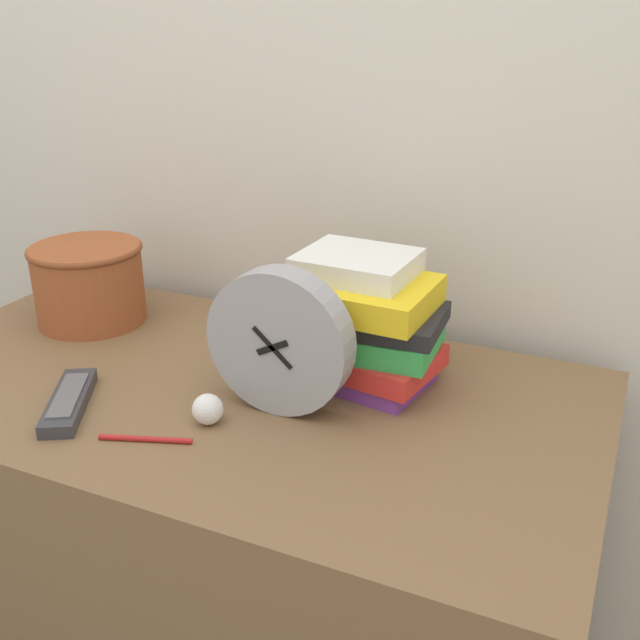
{
  "coord_description": "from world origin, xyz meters",
  "views": [
    {
      "loc": [
        0.56,
        -0.58,
        1.3
      ],
      "look_at": [
        0.14,
        0.35,
        0.87
      ],
      "focal_mm": 42.0,
      "sensor_mm": 36.0,
      "label": 1
    }
  ],
  "objects_px": {
    "basket": "(89,281)",
    "crumpled_paper_ball": "(208,409)",
    "desk_clock": "(279,342)",
    "tv_remote": "(69,401)",
    "book_stack": "(361,322)",
    "pen": "(145,439)"
  },
  "relations": [
    {
      "from": "crumpled_paper_ball",
      "to": "pen",
      "type": "distance_m",
      "value": 0.1
    },
    {
      "from": "book_stack",
      "to": "crumpled_paper_ball",
      "type": "distance_m",
      "value": 0.27
    },
    {
      "from": "desk_clock",
      "to": "tv_remote",
      "type": "height_order",
      "value": "desk_clock"
    },
    {
      "from": "desk_clock",
      "to": "basket",
      "type": "distance_m",
      "value": 0.5
    },
    {
      "from": "book_stack",
      "to": "basket",
      "type": "height_order",
      "value": "book_stack"
    },
    {
      "from": "desk_clock",
      "to": "pen",
      "type": "distance_m",
      "value": 0.23
    },
    {
      "from": "book_stack",
      "to": "crumpled_paper_ball",
      "type": "xyz_separation_m",
      "value": [
        -0.15,
        -0.22,
        -0.07
      ]
    },
    {
      "from": "book_stack",
      "to": "basket",
      "type": "relative_size",
      "value": 1.31
    },
    {
      "from": "tv_remote",
      "to": "book_stack",
      "type": "bearing_deg",
      "value": 36.71
    },
    {
      "from": "basket",
      "to": "crumpled_paper_ball",
      "type": "relative_size",
      "value": 4.63
    },
    {
      "from": "book_stack",
      "to": "crumpled_paper_ball",
      "type": "height_order",
      "value": "book_stack"
    },
    {
      "from": "crumpled_paper_ball",
      "to": "pen",
      "type": "bearing_deg",
      "value": -123.76
    },
    {
      "from": "basket",
      "to": "crumpled_paper_ball",
      "type": "distance_m",
      "value": 0.47
    },
    {
      "from": "pen",
      "to": "desk_clock",
      "type": "bearing_deg",
      "value": 50.83
    },
    {
      "from": "desk_clock",
      "to": "pen",
      "type": "bearing_deg",
      "value": -129.17
    },
    {
      "from": "desk_clock",
      "to": "tv_remote",
      "type": "distance_m",
      "value": 0.33
    },
    {
      "from": "basket",
      "to": "desk_clock",
      "type": "bearing_deg",
      "value": -17.7
    },
    {
      "from": "desk_clock",
      "to": "book_stack",
      "type": "relative_size",
      "value": 0.8
    },
    {
      "from": "crumpled_paper_ball",
      "to": "desk_clock",
      "type": "bearing_deg",
      "value": 46.21
    },
    {
      "from": "book_stack",
      "to": "pen",
      "type": "relative_size",
      "value": 2.16
    },
    {
      "from": "book_stack",
      "to": "tv_remote",
      "type": "distance_m",
      "value": 0.45
    },
    {
      "from": "desk_clock",
      "to": "crumpled_paper_ball",
      "type": "bearing_deg",
      "value": -133.79
    }
  ]
}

